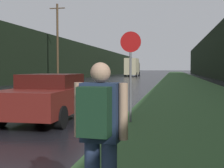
# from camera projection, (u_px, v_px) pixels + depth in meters

# --- Properties ---
(grass_verge) EXTENTS (6.00, 240.00, 0.02)m
(grass_verge) POSITION_uv_depth(u_px,v_px,m) (184.00, 82.00, 38.17)
(grass_verge) COLOR #33562D
(grass_verge) RESTS_ON ground_plane
(lane_stripe_c) EXTENTS (0.12, 3.00, 0.01)m
(lane_stripe_c) POSITION_uv_depth(u_px,v_px,m) (30.00, 106.00, 13.44)
(lane_stripe_c) COLOR silver
(lane_stripe_c) RESTS_ON ground_plane
(lane_stripe_d) EXTENTS (0.12, 3.00, 0.01)m
(lane_stripe_d) POSITION_uv_depth(u_px,v_px,m) (78.00, 93.00, 20.30)
(lane_stripe_d) COLOR silver
(lane_stripe_d) RESTS_ON ground_plane
(lane_stripe_e) EXTENTS (0.12, 3.00, 0.01)m
(lane_stripe_e) POSITION_uv_depth(u_px,v_px,m) (102.00, 87.00, 27.16)
(lane_stripe_e) COLOR silver
(lane_stripe_e) RESTS_ON ground_plane
(treeline_far_side) EXTENTS (2.00, 140.00, 6.03)m
(treeline_far_side) POSITION_uv_depth(u_px,v_px,m) (71.00, 60.00, 51.26)
(treeline_far_side) COLOR black
(treeline_far_side) RESTS_ON ground_plane
(treeline_near_side) EXTENTS (2.00, 140.00, 8.15)m
(treeline_near_side) POSITION_uv_depth(u_px,v_px,m) (223.00, 52.00, 46.63)
(treeline_near_side) COLOR black
(treeline_near_side) RESTS_ON ground_plane
(utility_pole_far) EXTENTS (1.80, 0.24, 8.93)m
(utility_pole_far) POSITION_uv_depth(u_px,v_px,m) (58.00, 42.00, 35.34)
(utility_pole_far) COLOR #4C3823
(utility_pole_far) RESTS_ON ground_plane
(stop_sign) EXTENTS (0.62, 0.07, 2.72)m
(stop_sign) POSITION_uv_depth(u_px,v_px,m) (131.00, 68.00, 9.29)
(stop_sign) COLOR slate
(stop_sign) RESTS_ON ground_plane
(hitchhiker_with_backpack) EXTENTS (0.58, 0.43, 1.68)m
(hitchhiker_with_backpack) POSITION_uv_depth(u_px,v_px,m) (99.00, 131.00, 3.22)
(hitchhiker_with_backpack) COLOR navy
(hitchhiker_with_backpack) RESTS_ON ground_plane
(car_passing_near) EXTENTS (1.99, 4.32, 1.44)m
(car_passing_near) POSITION_uv_depth(u_px,v_px,m) (49.00, 97.00, 9.84)
(car_passing_near) COLOR maroon
(car_passing_near) RESTS_ON ground_plane
(delivery_truck) EXTENTS (2.51, 7.94, 3.71)m
(delivery_truck) POSITION_uv_depth(u_px,v_px,m) (132.00, 67.00, 64.43)
(delivery_truck) COLOR #6E684F
(delivery_truck) RESTS_ON ground_plane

